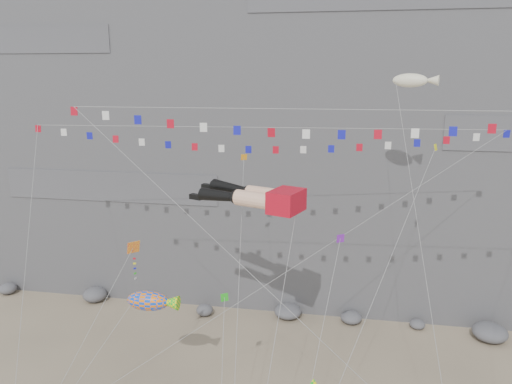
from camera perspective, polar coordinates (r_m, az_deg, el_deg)
cliff at (r=58.94m, az=5.78°, el=15.42°), size 80.00×28.00×50.00m
talus_boulders at (r=49.37m, az=3.66°, el=-13.49°), size 60.00×3.00×1.20m
legs_kite at (r=33.61m, az=0.04°, el=-0.56°), size 8.40×17.00×20.06m
flag_banner_upper at (r=37.32m, az=0.67°, el=7.36°), size 34.86×14.79×26.91m
flag_banner_lower at (r=29.79m, az=7.87°, el=9.30°), size 31.26×6.69×24.17m
harlequin_kite at (r=34.37m, az=-13.87°, el=-6.23°), size 6.33×6.63×13.97m
fish_windsock at (r=35.53m, az=-12.25°, el=-12.07°), size 7.80×7.17×11.63m
blimp_windsock at (r=37.43m, az=17.21°, el=11.97°), size 4.68×14.09×26.05m
small_kite_a at (r=36.79m, az=-1.42°, el=3.08°), size 2.76×15.66×22.70m
small_kite_b at (r=32.72m, az=9.56°, el=-5.62°), size 3.00×10.37×15.99m
small_kite_c at (r=32.54m, az=-3.63°, el=-12.25°), size 2.11×8.91×12.29m
small_kite_d at (r=36.04m, az=19.45°, el=3.81°), size 9.56×17.12×26.01m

